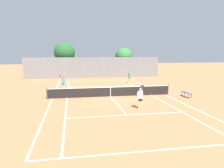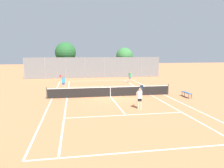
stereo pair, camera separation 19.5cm
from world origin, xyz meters
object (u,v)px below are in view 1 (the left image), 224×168
object	(u,v)px
tree_behind_left	(65,53)
tree_behind_right	(124,56)
player_far_left	(63,82)
courtside_bench	(187,93)
player_far_right	(130,76)
loose_tennis_ball_0	(104,88)
tennis_net	(110,91)
loose_tennis_ball_1	(84,103)
player_near_side	(140,97)

from	to	relation	value
tree_behind_left	tree_behind_right	world-z (taller)	tree_behind_left
player_far_left	courtside_bench	world-z (taller)	player_far_left
player_far_left	tree_behind_right	distance (m)	16.74
player_far_right	loose_tennis_ball_0	xyz separation A→B (m)	(-4.23, -4.26, -0.88)
tennis_net	tree_behind_right	bearing A→B (deg)	72.57
loose_tennis_ball_0	courtside_bench	xyz separation A→B (m)	(7.05, -6.27, 0.38)
loose_tennis_ball_0	loose_tennis_ball_1	distance (m)	7.59
loose_tennis_ball_0	tree_behind_left	size ratio (longest dim) A/B	0.01
courtside_bench	player_near_side	bearing A→B (deg)	-149.48
loose_tennis_ball_1	tennis_net	bearing A→B (deg)	41.70
tree_behind_right	loose_tennis_ball_0	bearing A→B (deg)	-112.90
loose_tennis_ball_1	courtside_bench	world-z (taller)	courtside_bench
tennis_net	player_far_right	bearing A→B (deg)	64.38
loose_tennis_ball_1	courtside_bench	xyz separation A→B (m)	(9.81, 0.80, 0.38)
tennis_net	player_far_left	bearing A→B (deg)	135.09
loose_tennis_ball_0	player_far_right	bearing A→B (deg)	45.23
tree_behind_left	tree_behind_right	xyz separation A→B (m)	(10.36, -1.45, -0.59)
tree_behind_right	player_far_right	bearing A→B (deg)	-98.22
tennis_net	player_near_side	world-z (taller)	player_near_side
tennis_net	player_far_right	world-z (taller)	player_far_right
tree_behind_left	player_near_side	bearing A→B (deg)	-75.47
courtside_bench	tree_behind_left	bearing A→B (deg)	119.94
player_far_right	player_far_left	bearing A→B (deg)	-154.28
player_far_right	courtside_bench	size ratio (longest dim) A/B	1.07
courtside_bench	loose_tennis_ball_1	bearing A→B (deg)	-175.32
loose_tennis_ball_0	tree_behind_left	world-z (taller)	tree_behind_left
player_far_left	player_far_right	distance (m)	9.91
player_far_right	courtside_bench	bearing A→B (deg)	-74.97
player_near_side	player_far_right	world-z (taller)	player_near_side
player_near_side	tree_behind_right	size ratio (longest dim) A/B	0.35
loose_tennis_ball_0	tree_behind_left	xyz separation A→B (m)	(-4.87, 14.44, 4.06)
player_far_left	courtside_bench	bearing A→B (deg)	-27.92
tennis_net	loose_tennis_ball_1	xyz separation A→B (m)	(-2.70, -2.40, -0.48)
player_far_left	loose_tennis_ball_1	distance (m)	7.35
player_far_left	loose_tennis_ball_1	world-z (taller)	player_far_left
tennis_net	player_far_left	distance (m)	6.57
player_far_left	player_far_right	world-z (taller)	player_far_left
player_far_right	loose_tennis_ball_1	xyz separation A→B (m)	(-6.98, -11.33, -0.88)
loose_tennis_ball_1	tree_behind_left	xyz separation A→B (m)	(-2.12, 21.51, 4.06)
courtside_bench	player_far_left	bearing A→B (deg)	152.08
player_far_right	loose_tennis_ball_1	bearing A→B (deg)	-121.63
player_near_side	courtside_bench	world-z (taller)	player_near_side
player_near_side	loose_tennis_ball_1	bearing A→B (deg)	148.20
player_far_left	tree_behind_left	world-z (taller)	tree_behind_left
loose_tennis_ball_0	courtside_bench	bearing A→B (deg)	-41.62
loose_tennis_ball_0	tree_behind_right	distance (m)	14.52
player_near_side	loose_tennis_ball_0	xyz separation A→B (m)	(-1.36, 9.62, -0.89)
loose_tennis_ball_1	player_near_side	bearing A→B (deg)	-31.80
tennis_net	courtside_bench	distance (m)	7.29
loose_tennis_ball_1	tree_behind_left	distance (m)	21.99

